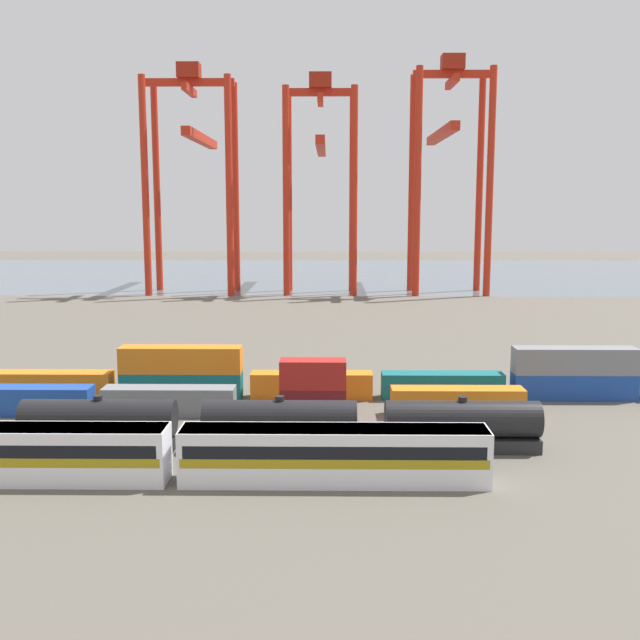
{
  "coord_description": "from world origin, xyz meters",
  "views": [
    {
      "loc": [
        1.46,
        -71.79,
        18.92
      ],
      "look_at": [
        0.4,
        13.05,
        6.05
      ],
      "focal_mm": 41.78,
      "sensor_mm": 36.0,
      "label": 1
    }
  ],
  "objects_px": {
    "shipping_container_11": "(573,386)",
    "freight_tank_row": "(280,424)",
    "shipping_container_10": "(442,386)",
    "passenger_train": "(174,452)",
    "gantry_crane_central": "(321,164)",
    "gantry_crane_east": "(448,154)",
    "gantry_crane_west": "(193,158)"
  },
  "relations": [
    {
      "from": "gantry_crane_central",
      "to": "gantry_crane_east",
      "type": "distance_m",
      "value": 28.33
    },
    {
      "from": "gantry_crane_west",
      "to": "passenger_train",
      "type": "bearing_deg",
      "value": -80.68
    },
    {
      "from": "gantry_crane_east",
      "to": "gantry_crane_west",
      "type": "bearing_deg",
      "value": -179.92
    },
    {
      "from": "shipping_container_10",
      "to": "shipping_container_11",
      "type": "height_order",
      "value": "same"
    },
    {
      "from": "gantry_crane_central",
      "to": "gantry_crane_east",
      "type": "bearing_deg",
      "value": -0.4
    },
    {
      "from": "gantry_crane_west",
      "to": "freight_tank_row",
      "type": "bearing_deg",
      "value": -76.72
    },
    {
      "from": "gantry_crane_central",
      "to": "passenger_train",
      "type": "bearing_deg",
      "value": -94.2
    },
    {
      "from": "passenger_train",
      "to": "shipping_container_11",
      "type": "distance_m",
      "value": 42.07
    },
    {
      "from": "shipping_container_11",
      "to": "shipping_container_10",
      "type": "bearing_deg",
      "value": 180.0
    },
    {
      "from": "passenger_train",
      "to": "gantry_crane_west",
      "type": "distance_m",
      "value": 123.58
    },
    {
      "from": "shipping_container_10",
      "to": "gantry_crane_west",
      "type": "height_order",
      "value": "gantry_crane_west"
    },
    {
      "from": "shipping_container_10",
      "to": "shipping_container_11",
      "type": "xyz_separation_m",
      "value": [
        13.06,
        0.0,
        0.0
      ]
    },
    {
      "from": "shipping_container_10",
      "to": "gantry_crane_east",
      "type": "distance_m",
      "value": 101.24
    },
    {
      "from": "freight_tank_row",
      "to": "shipping_container_11",
      "type": "relative_size",
      "value": 3.36
    },
    {
      "from": "shipping_container_11",
      "to": "freight_tank_row",
      "type": "bearing_deg",
      "value": -150.39
    },
    {
      "from": "shipping_container_10",
      "to": "gantry_crane_west",
      "type": "distance_m",
      "value": 108.14
    },
    {
      "from": "passenger_train",
      "to": "shipping_container_11",
      "type": "height_order",
      "value": "passenger_train"
    },
    {
      "from": "freight_tank_row",
      "to": "gantry_crane_west",
      "type": "distance_m",
      "value": 118.11
    },
    {
      "from": "passenger_train",
      "to": "gantry_crane_east",
      "type": "height_order",
      "value": "gantry_crane_east"
    },
    {
      "from": "gantry_crane_central",
      "to": "gantry_crane_east",
      "type": "xyz_separation_m",
      "value": [
        28.24,
        -0.2,
        2.17
      ]
    },
    {
      "from": "shipping_container_10",
      "to": "gantry_crane_east",
      "type": "bearing_deg",
      "value": 81.13
    },
    {
      "from": "gantry_crane_central",
      "to": "shipping_container_11",
      "type": "bearing_deg",
      "value": -74.64
    },
    {
      "from": "shipping_container_10",
      "to": "gantry_crane_west",
      "type": "xyz_separation_m",
      "value": [
        -41.54,
        95.67,
        28.55
      ]
    },
    {
      "from": "freight_tank_row",
      "to": "gantry_crane_east",
      "type": "xyz_separation_m",
      "value": [
        30.11,
        111.79,
        28.57
      ]
    },
    {
      "from": "passenger_train",
      "to": "freight_tank_row",
      "type": "height_order",
      "value": "freight_tank_row"
    },
    {
      "from": "freight_tank_row",
      "to": "gantry_crane_central",
      "type": "relative_size",
      "value": 0.86
    },
    {
      "from": "shipping_container_10",
      "to": "freight_tank_row",
      "type": "bearing_deg",
      "value": -133.4
    },
    {
      "from": "freight_tank_row",
      "to": "gantry_crane_east",
      "type": "relative_size",
      "value": 0.8
    },
    {
      "from": "shipping_container_11",
      "to": "gantry_crane_east",
      "type": "xyz_separation_m",
      "value": [
        1.89,
        95.74,
        29.3
      ]
    },
    {
      "from": "gantry_crane_west",
      "to": "gantry_crane_east",
      "type": "height_order",
      "value": "gantry_crane_east"
    },
    {
      "from": "passenger_train",
      "to": "shipping_container_10",
      "type": "height_order",
      "value": "passenger_train"
    },
    {
      "from": "freight_tank_row",
      "to": "gantry_crane_central",
      "type": "height_order",
      "value": "gantry_crane_central"
    }
  ]
}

